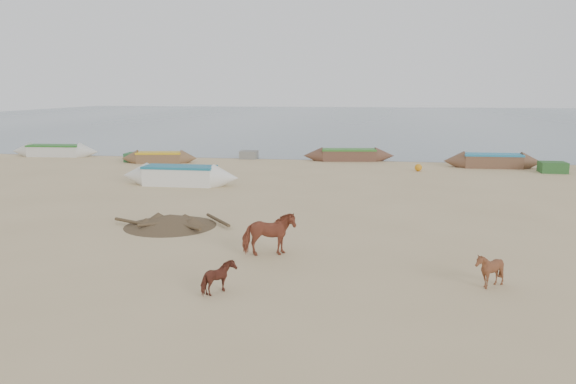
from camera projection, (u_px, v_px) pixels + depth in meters
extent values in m
plane|color=tan|center=(269.00, 245.00, 17.95)|extent=(140.00, 140.00, 0.00)
plane|color=slate|center=(358.00, 118.00, 97.61)|extent=(160.00, 160.00, 0.00)
imported|color=brown|center=(269.00, 234.00, 16.70)|extent=(1.71, 1.16, 1.32)
imported|color=brown|center=(490.00, 270.00, 14.02)|extent=(0.84, 0.75, 0.92)
imported|color=#5F2B1F|center=(219.00, 278.00, 13.60)|extent=(0.77, 0.87, 0.79)
cone|color=brown|center=(170.00, 220.00, 20.41)|extent=(3.61, 3.61, 0.43)
cube|color=#2D6438|center=(137.00, 157.00, 38.61)|extent=(1.40, 1.20, 0.60)
sphere|color=orange|center=(418.00, 168.00, 34.08)|extent=(0.44, 0.44, 0.44)
cube|color=slate|center=(249.00, 155.00, 40.26)|extent=(1.20, 1.10, 0.56)
cube|color=#2B5A28|center=(553.00, 167.00, 33.48)|extent=(1.50, 1.20, 0.64)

